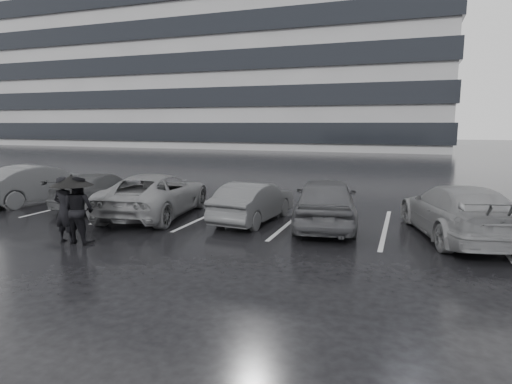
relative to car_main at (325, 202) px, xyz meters
The scene contains 12 objects.
ground 2.82m from the car_main, 128.75° to the right, with size 160.00×160.00×0.00m, color black.
office_building 53.40m from the car_main, 117.33° to the left, with size 61.00×26.00×29.00m.
car_main is the anchor object (origin of this frame).
car_west_a 2.22m from the car_main, behind, with size 1.29×3.71×1.22m, color #2A2A2D.
car_west_b 5.55m from the car_main, behind, with size 2.29×4.98×1.38m, color #535356.
car_west_c 8.27m from the car_main, behind, with size 1.71×4.21×1.22m, color black.
car_west_d 11.02m from the car_main, behind, with size 1.53×4.38×1.44m, color #2A2A2D.
car_east 3.52m from the car_main, ahead, with size 1.98×4.87×1.41m, color #535356.
pedestrian_left 7.06m from the car_main, 146.23° to the right, with size 0.62×0.41×1.70m, color black.
pedestrian_right 6.73m from the car_main, 145.65° to the right, with size 0.82×0.64×1.70m, color black.
umbrella 6.90m from the car_main, 145.72° to the right, with size 1.03×1.03×1.75m.
stall_stripes 2.64m from the car_main, behind, with size 19.72×5.00×0.00m.
Camera 1 is at (3.89, -10.12, 2.99)m, focal length 30.00 mm.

